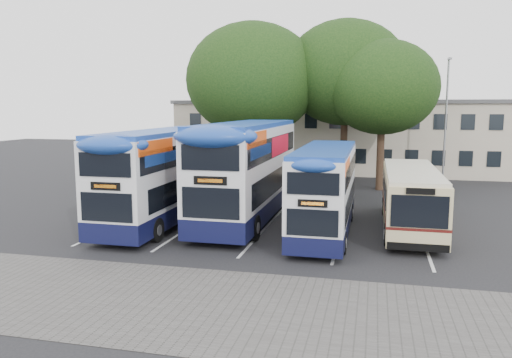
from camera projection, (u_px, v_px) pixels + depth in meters
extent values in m
plane|color=black|center=(340.00, 262.00, 18.30)|extent=(120.00, 120.00, 0.00)
cube|color=#595654|center=(255.00, 310.00, 13.94)|extent=(40.00, 6.00, 0.01)
cube|color=silver|center=(135.00, 218.00, 25.57)|extent=(0.12, 11.00, 0.01)
cube|color=silver|center=(199.00, 221.00, 24.77)|extent=(0.12, 11.00, 0.01)
cube|color=silver|center=(268.00, 225.00, 23.97)|extent=(0.12, 11.00, 0.01)
cube|color=silver|center=(342.00, 229.00, 23.17)|extent=(0.12, 11.00, 0.01)
cube|color=silver|center=(421.00, 233.00, 22.37)|extent=(0.12, 11.00, 0.01)
cube|color=#BAAA96|center=(362.00, 137.00, 43.87)|extent=(32.00, 8.00, 6.00)
cube|color=#4C4C4F|center=(363.00, 102.00, 43.44)|extent=(32.40, 8.40, 0.30)
cube|color=black|center=(360.00, 156.00, 40.19)|extent=(30.00, 0.06, 1.20)
cube|color=black|center=(361.00, 121.00, 39.79)|extent=(30.00, 0.06, 1.20)
cylinder|color=gray|center=(446.00, 123.00, 35.54)|extent=(0.14, 0.14, 9.00)
cube|color=gray|center=(449.00, 58.00, 34.90)|extent=(0.12, 0.80, 0.12)
cube|color=gray|center=(450.00, 59.00, 34.52)|extent=(0.25, 0.50, 0.12)
cylinder|color=black|center=(252.00, 147.00, 36.20)|extent=(0.50, 0.50, 5.56)
ellipsoid|color=black|center=(252.00, 80.00, 35.51)|extent=(9.48, 9.48, 8.06)
cylinder|color=black|center=(344.00, 144.00, 36.27)|extent=(0.50, 0.50, 5.92)
ellipsoid|color=black|center=(346.00, 73.00, 35.54)|extent=(8.80, 8.80, 7.48)
cylinder|color=black|center=(380.00, 153.00, 33.84)|extent=(0.50, 0.50, 5.10)
ellipsoid|color=black|center=(383.00, 87.00, 33.21)|extent=(7.41, 7.41, 6.30)
cube|color=#0E1034|center=(165.00, 208.00, 24.55)|extent=(2.57, 10.81, 0.82)
cube|color=silver|center=(164.00, 167.00, 24.27)|extent=(2.57, 10.81, 3.19)
cube|color=#1A41A0|center=(163.00, 133.00, 24.03)|extent=(2.52, 10.59, 0.31)
cube|color=black|center=(167.00, 184.00, 24.69)|extent=(2.61, 9.57, 1.03)
cube|color=black|center=(163.00, 152.00, 24.16)|extent=(2.61, 10.19, 0.93)
cube|color=#FF5615|center=(157.00, 147.00, 20.37)|extent=(0.02, 3.29, 0.57)
cube|color=black|center=(105.00, 186.00, 19.05)|extent=(1.24, 0.06, 0.31)
cylinder|color=black|center=(168.00, 199.00, 27.87)|extent=(0.31, 1.03, 1.03)
cylinder|color=black|center=(208.00, 201.00, 27.34)|extent=(0.31, 1.03, 1.03)
cylinder|color=black|center=(106.00, 227.00, 21.43)|extent=(0.31, 1.03, 1.03)
cylinder|color=black|center=(156.00, 230.00, 20.90)|extent=(0.31, 1.03, 1.03)
cube|color=#0E1034|center=(248.00, 204.00, 25.07)|extent=(2.77, 11.62, 0.89)
cube|color=silver|center=(248.00, 162.00, 24.76)|extent=(2.77, 11.62, 3.43)
cube|color=#1A41A0|center=(248.00, 126.00, 24.51)|extent=(2.71, 11.39, 0.33)
cube|color=black|center=(249.00, 179.00, 25.22)|extent=(2.81, 10.29, 1.11)
cube|color=black|center=(248.00, 146.00, 24.65)|extent=(2.81, 10.96, 1.00)
cube|color=#FF5615|center=(257.00, 139.00, 20.57)|extent=(0.02, 3.54, 0.61)
cube|color=black|center=(210.00, 181.00, 19.15)|extent=(1.33, 0.06, 0.33)
cylinder|color=black|center=(241.00, 196.00, 28.64)|extent=(0.33, 1.11, 1.11)
cylinder|color=black|center=(284.00, 198.00, 28.07)|extent=(0.33, 1.11, 1.11)
cylinder|color=black|center=(198.00, 224.00, 21.71)|extent=(0.33, 1.11, 1.11)
cylinder|color=black|center=(254.00, 228.00, 21.14)|extent=(0.33, 1.11, 1.11)
cube|color=red|center=(281.00, 145.00, 25.66)|extent=(0.02, 4.43, 0.94)
cube|color=#0E1034|center=(325.00, 220.00, 22.34)|extent=(2.20, 9.24, 0.70)
cube|color=silver|center=(325.00, 182.00, 22.09)|extent=(2.20, 9.24, 2.73)
cube|color=#1A41A0|center=(326.00, 150.00, 21.89)|extent=(2.16, 9.06, 0.26)
cube|color=black|center=(326.00, 198.00, 22.45)|extent=(2.24, 8.19, 0.88)
cube|color=black|center=(326.00, 168.00, 22.00)|extent=(2.24, 8.71, 0.79)
cube|color=#FF5615|center=(348.00, 166.00, 18.76)|extent=(0.02, 2.82, 0.48)
cube|color=black|center=(313.00, 203.00, 17.63)|extent=(1.06, 0.06, 0.26)
cylinder|color=black|center=(310.00, 211.00, 25.17)|extent=(0.26, 0.88, 0.88)
cylinder|color=black|center=(350.00, 213.00, 24.72)|extent=(0.26, 0.88, 0.88)
cylinder|color=black|center=(292.00, 240.00, 19.67)|extent=(0.26, 0.88, 0.88)
cylinder|color=black|center=(343.00, 243.00, 19.21)|extent=(0.26, 0.88, 0.88)
cube|color=beige|center=(411.00, 198.00, 23.04)|extent=(2.34, 9.37, 2.39)
cube|color=beige|center=(412.00, 171.00, 22.86)|extent=(2.25, 9.00, 0.19)
cube|color=black|center=(410.00, 188.00, 23.43)|extent=(2.38, 7.50, 0.84)
cube|color=#501210|center=(410.00, 206.00, 23.10)|extent=(2.37, 9.39, 0.11)
cube|color=black|center=(420.00, 212.00, 18.46)|extent=(2.06, 0.06, 1.22)
cylinder|color=black|center=(388.00, 234.00, 20.36)|extent=(0.28, 0.94, 0.94)
cylinder|color=black|center=(443.00, 238.00, 19.87)|extent=(0.28, 0.94, 0.94)
cylinder|color=black|center=(385.00, 206.00, 26.13)|extent=(0.28, 0.94, 0.94)
cylinder|color=black|center=(427.00, 208.00, 25.65)|extent=(0.28, 0.94, 0.94)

